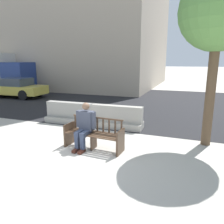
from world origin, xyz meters
TOP-DOWN VIEW (x-y plane):
  - ground_plane at (0.00, 0.00)m, footprint 200.00×200.00m
  - street_asphalt at (0.00, 8.70)m, footprint 120.00×12.00m
  - street_bench at (0.61, 1.00)m, footprint 1.72×0.63m
  - seated_person at (0.35, 0.96)m, footprint 0.59×0.74m
  - jersey_barrier_centre at (0.52, 3.14)m, footprint 2.02×0.73m
  - jersey_barrier_left at (-1.44, 3.12)m, footprint 2.01×0.72m
  - street_tree at (3.61, 2.46)m, footprint 2.11×2.11m
  - car_taxi_near at (-8.35, 7.37)m, footprint 4.46×2.02m

SIDE VIEW (x-z plane):
  - ground_plane at x=0.00m, z-range 0.00..0.00m
  - street_asphalt at x=0.00m, z-range 0.00..0.01m
  - jersey_barrier_centre at x=0.52m, z-range -0.08..0.76m
  - jersey_barrier_left at x=-1.44m, z-range -0.08..0.76m
  - street_bench at x=0.61m, z-range -0.04..0.84m
  - car_taxi_near at x=-8.35m, z-range -0.01..1.31m
  - seated_person at x=0.35m, z-range 0.03..1.35m
  - street_tree at x=3.61m, z-range 1.29..6.08m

